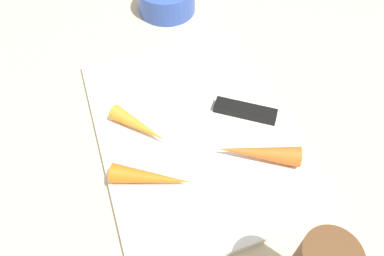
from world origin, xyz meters
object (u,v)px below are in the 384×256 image
(carrot_shortest, at_px, (139,126))
(carrot_longest, at_px, (258,153))
(cutting_board, at_px, (192,131))
(knife, at_px, (237,109))
(carrot_medium, at_px, (152,178))

(carrot_shortest, relative_size, carrot_longest, 0.84)
(carrot_shortest, bearing_deg, carrot_longest, 17.04)
(cutting_board, height_order, carrot_longest, carrot_longest)
(cutting_board, distance_m, carrot_longest, 0.10)
(cutting_board, relative_size, carrot_shortest, 3.97)
(knife, bearing_deg, carrot_longest, 121.23)
(knife, bearing_deg, cutting_board, 41.10)
(cutting_board, relative_size, carrot_longest, 3.31)
(carrot_shortest, distance_m, carrot_medium, 0.09)
(knife, distance_m, carrot_medium, 0.16)
(knife, relative_size, carrot_medium, 1.69)
(carrot_medium, bearing_deg, carrot_shortest, 113.11)
(cutting_board, bearing_deg, carrot_longest, -139.64)
(carrot_longest, height_order, carrot_medium, carrot_longest)
(carrot_shortest, distance_m, carrot_longest, 0.17)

